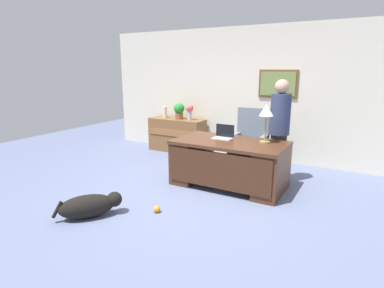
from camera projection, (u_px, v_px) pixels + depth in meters
The scene contains 14 objects.
ground_plane at pixel (191, 199), 4.65m from camera, with size 12.00×12.00×0.00m, color slate.
back_wall at pixel (254, 94), 6.52m from camera, with size 7.00×0.16×2.70m.
desk at pixel (229, 162), 5.07m from camera, with size 1.76×0.97×0.74m.
credenza at pixel (177, 135), 7.25m from camera, with size 1.29×0.50×0.75m.
armchair at pixel (250, 143), 5.87m from camera, with size 0.60×0.59×1.16m.
person_standing at pixel (279, 130), 5.15m from camera, with size 0.32×0.32×1.70m.
dog_lying at pixel (90, 206), 4.05m from camera, with size 0.66×0.75×0.30m.
laptop at pixel (224, 135), 5.20m from camera, with size 0.32×0.22×0.22m.
desk_lamp at pixel (266, 113), 4.80m from camera, with size 0.22×0.22×0.60m.
vase_with_flowers at pixel (190, 110), 6.95m from camera, with size 0.17×0.17×0.35m.
vase_empty at pixel (165, 112), 7.29m from camera, with size 0.10×0.10×0.26m, color silver.
potted_plant at pixel (179, 110), 7.09m from camera, with size 0.24×0.24×0.36m.
dog_toy_ball at pixel (157, 209), 4.20m from camera, with size 0.09×0.09×0.09m, color orange.
dog_toy_bone at pixel (70, 203), 4.43m from camera, with size 0.19×0.05×0.05m, color green.
Camera 1 is at (2.14, -3.76, 1.88)m, focal length 29.53 mm.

